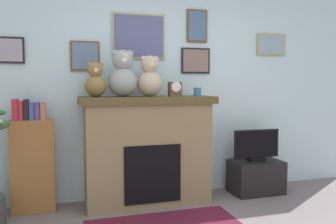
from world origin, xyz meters
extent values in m
cube|color=silver|center=(0.00, 2.00, 1.30)|extent=(5.20, 0.12, 2.60)
cube|color=tan|center=(-0.36, 1.93, 1.89)|extent=(0.62, 0.02, 0.52)
cube|color=#545685|center=(-0.36, 1.91, 1.89)|extent=(0.58, 0.00, 0.48)
cube|color=brown|center=(0.36, 1.93, 2.05)|extent=(0.26, 0.02, 0.39)
cube|color=#456285|center=(0.36, 1.91, 2.05)|extent=(0.22, 0.00, 0.35)
cube|color=brown|center=(-0.98, 1.93, 1.65)|extent=(0.32, 0.02, 0.33)
cube|color=slate|center=(-0.98, 1.91, 1.65)|extent=(0.28, 0.00, 0.29)
cube|color=black|center=(-1.73, 1.93, 1.69)|extent=(0.26, 0.02, 0.28)
cube|color=#9B91A3|center=(-1.73, 1.91, 1.69)|extent=(0.22, 0.00, 0.24)
cube|color=black|center=(0.34, 1.93, 1.63)|extent=(0.37, 0.02, 0.31)
cube|color=#7C6057|center=(0.34, 1.91, 1.63)|extent=(0.33, 0.00, 0.27)
cube|color=tan|center=(1.40, 1.93, 1.86)|extent=(0.42, 0.02, 0.28)
cube|color=#83A0AB|center=(1.40, 1.91, 1.86)|extent=(0.38, 0.00, 0.24)
cube|color=olive|center=(-0.33, 1.69, 0.56)|extent=(1.36, 0.51, 1.12)
cube|color=#4D4020|center=(-0.33, 1.69, 1.16)|extent=(1.48, 0.57, 0.08)
cube|color=black|center=(-0.33, 1.43, 0.39)|extent=(0.61, 0.02, 0.62)
cube|color=brown|center=(-1.54, 1.74, 0.49)|extent=(0.44, 0.16, 0.97)
cube|color=#B12431|center=(-1.69, 1.74, 1.08)|extent=(0.06, 0.13, 0.22)
cube|color=#AA2833|center=(-1.63, 1.74, 1.07)|extent=(0.04, 0.13, 0.19)
cube|color=black|center=(-1.58, 1.74, 1.08)|extent=(0.05, 0.13, 0.21)
cube|color=#2E528B|center=(-1.53, 1.74, 1.06)|extent=(0.04, 0.13, 0.18)
cube|color=#543676|center=(-1.48, 1.74, 1.06)|extent=(0.05, 0.13, 0.18)
cube|color=#9F6543|center=(-1.42, 1.74, 1.06)|extent=(0.05, 0.13, 0.18)
ellipsoid|color=#376038|center=(-1.78, 1.45, 0.96)|extent=(0.17, 0.37, 0.08)
cube|color=black|center=(1.03, 1.64, 0.20)|extent=(0.62, 0.40, 0.40)
cube|color=black|center=(1.03, 1.64, 0.42)|extent=(0.20, 0.14, 0.04)
cube|color=black|center=(1.03, 1.64, 0.61)|extent=(0.60, 0.03, 0.35)
cube|color=black|center=(1.03, 1.62, 0.61)|extent=(0.56, 0.00, 0.31)
cylinder|color=teal|center=(0.26, 1.67, 1.25)|extent=(0.09, 0.09, 0.10)
cube|color=brown|center=(-0.01, 1.67, 1.28)|extent=(0.14, 0.10, 0.16)
cylinder|color=white|center=(-0.01, 1.61, 1.31)|extent=(0.11, 0.01, 0.11)
sphere|color=olive|center=(-0.89, 1.67, 1.32)|extent=(0.23, 0.23, 0.23)
sphere|color=olive|center=(-0.89, 1.67, 1.49)|extent=(0.16, 0.16, 0.16)
sphere|color=olive|center=(-0.95, 1.67, 1.54)|extent=(0.06, 0.06, 0.06)
sphere|color=olive|center=(-0.83, 1.67, 1.54)|extent=(0.06, 0.06, 0.06)
sphere|color=beige|center=(-0.89, 1.60, 1.48)|extent=(0.05, 0.05, 0.05)
sphere|color=gray|center=(-0.60, 1.67, 1.36)|extent=(0.31, 0.31, 0.31)
sphere|color=gray|center=(-0.60, 1.67, 1.60)|extent=(0.23, 0.23, 0.23)
sphere|color=gray|center=(-0.68, 1.67, 1.66)|extent=(0.08, 0.08, 0.08)
sphere|color=gray|center=(-0.52, 1.67, 1.66)|extent=(0.08, 0.08, 0.08)
sphere|color=beige|center=(-0.60, 1.58, 1.58)|extent=(0.07, 0.07, 0.07)
sphere|color=#BEA691|center=(-0.30, 1.67, 1.34)|extent=(0.28, 0.28, 0.28)
sphere|color=#BEA691|center=(-0.30, 1.67, 1.55)|extent=(0.20, 0.20, 0.20)
sphere|color=#BEA691|center=(-0.37, 1.67, 1.61)|extent=(0.07, 0.07, 0.07)
sphere|color=#BEA691|center=(-0.23, 1.67, 1.61)|extent=(0.07, 0.07, 0.07)
sphere|color=beige|center=(-0.30, 1.58, 1.54)|extent=(0.06, 0.06, 0.06)
camera|label=1|loc=(-1.22, -2.06, 1.33)|focal=37.00mm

